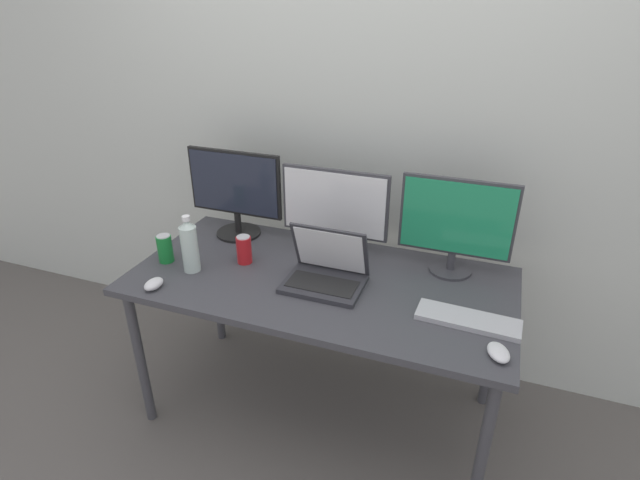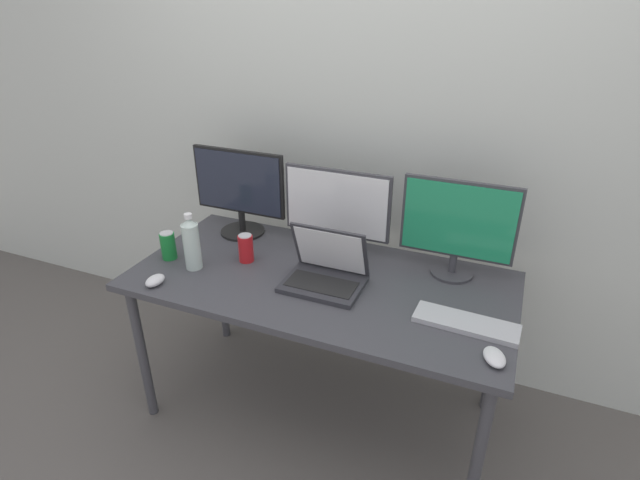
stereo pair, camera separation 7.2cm
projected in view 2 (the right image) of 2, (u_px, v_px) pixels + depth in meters
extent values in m
plane|color=#5B5651|center=(320.00, 409.00, 2.42)|extent=(16.00, 16.00, 0.00)
cube|color=silver|center=(369.00, 114.00, 2.32)|extent=(7.00, 0.08, 2.60)
cylinder|color=#424247|center=(142.00, 354.00, 2.24)|extent=(0.04, 0.04, 0.71)
cylinder|color=#424247|center=(478.00, 460.00, 1.74)|extent=(0.04, 0.04, 0.71)
cylinder|color=#424247|center=(221.00, 283.00, 2.78)|extent=(0.04, 0.04, 0.71)
cylinder|color=#424247|center=(495.00, 348.00, 2.28)|extent=(0.04, 0.04, 0.71)
cube|color=#3D3D42|center=(320.00, 281.00, 2.09)|extent=(1.59, 0.77, 0.03)
cylinder|color=black|center=(243.00, 231.00, 2.48)|extent=(0.22, 0.22, 0.01)
cylinder|color=black|center=(242.00, 221.00, 2.45)|extent=(0.03, 0.03, 0.10)
cube|color=black|center=(239.00, 182.00, 2.36)|extent=(0.47, 0.02, 0.31)
cube|color=#232838|center=(238.00, 183.00, 2.35)|extent=(0.45, 0.01, 0.29)
cylinder|color=#38383D|center=(336.00, 249.00, 2.31)|extent=(0.21, 0.21, 0.01)
cylinder|color=#38383D|center=(337.00, 241.00, 2.29)|extent=(0.03, 0.03, 0.07)
cube|color=#38383D|center=(337.00, 203.00, 2.20)|extent=(0.49, 0.02, 0.31)
cube|color=white|center=(336.00, 204.00, 2.19)|extent=(0.46, 0.01, 0.28)
cylinder|color=#38383D|center=(451.00, 272.00, 2.12)|extent=(0.18, 0.18, 0.01)
cylinder|color=#38383D|center=(453.00, 263.00, 2.10)|extent=(0.03, 0.03, 0.08)
cube|color=#38383D|center=(459.00, 220.00, 2.01)|extent=(0.46, 0.02, 0.33)
cube|color=#1E8C59|center=(458.00, 221.00, 2.00)|extent=(0.44, 0.01, 0.30)
cube|color=#2D2D33|center=(323.00, 284.00, 2.03)|extent=(0.32, 0.24, 0.02)
cube|color=black|center=(321.00, 284.00, 2.01)|extent=(0.28, 0.13, 0.00)
cube|color=#2D2D33|center=(330.00, 249.00, 2.04)|extent=(0.32, 0.09, 0.23)
cube|color=white|center=(330.00, 251.00, 2.03)|extent=(0.29, 0.08, 0.20)
cube|color=#B2B2B7|center=(466.00, 323.00, 1.79)|extent=(0.38, 0.14, 0.02)
ellipsoid|color=silver|center=(494.00, 357.00, 1.62)|extent=(0.10, 0.12, 0.03)
ellipsoid|color=silver|center=(155.00, 280.00, 2.03)|extent=(0.06, 0.10, 0.04)
cylinder|color=silver|center=(192.00, 247.00, 2.12)|extent=(0.07, 0.07, 0.20)
cone|color=silver|center=(189.00, 222.00, 2.07)|extent=(0.06, 0.06, 0.03)
cylinder|color=white|center=(188.00, 216.00, 2.06)|extent=(0.03, 0.03, 0.02)
cylinder|color=#197F33|center=(168.00, 246.00, 2.22)|extent=(0.07, 0.07, 0.12)
cylinder|color=silver|center=(166.00, 233.00, 2.19)|extent=(0.06, 0.06, 0.00)
cylinder|color=red|center=(246.00, 248.00, 2.20)|extent=(0.07, 0.07, 0.12)
cylinder|color=silver|center=(245.00, 236.00, 2.17)|extent=(0.06, 0.06, 0.00)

